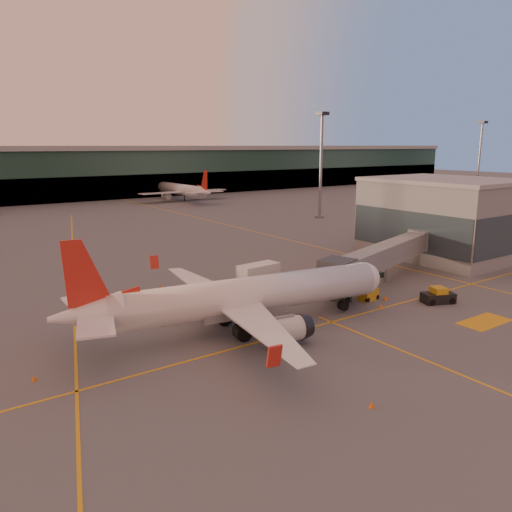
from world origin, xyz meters
TOP-DOWN VIEW (x-y plane):
  - ground at (0.00, 0.00)m, footprint 600.00×600.00m
  - taxi_markings at (-7.32, 44.49)m, footprint 100.12×173.00m
  - terminal at (0.00, 141.79)m, footprint 400.00×20.00m
  - gate_building at (41.93, 17.93)m, footprint 18.40×22.40m
  - mast_east_near at (55.00, 62.00)m, footprint 2.40×2.40m
  - mast_east_far at (130.00, 66.00)m, footprint 2.40×2.40m
  - main_airplane at (-3.99, 8.41)m, footprint 34.05×30.85m
  - jet_bridge at (22.69, 12.58)m, footprint 29.05×11.52m
  - catering_truck at (4.12, 16.70)m, footprint 5.26×2.64m
  - gpu_cart at (13.83, 8.08)m, footprint 2.46×1.63m
  - pushback_tug at (19.55, 2.68)m, footprint 4.06×3.12m
  - cone_nose at (15.40, 6.86)m, footprint 0.50×0.50m
  - cone_tail at (-22.91, 8.60)m, footprint 0.41×0.41m
  - cone_wing_right at (-4.63, -9.14)m, footprint 0.40×0.40m
  - cone_wing_left at (-4.30, 26.43)m, footprint 0.41×0.41m
  - cone_fwd at (12.65, 5.08)m, footprint 0.40×0.40m

SIDE VIEW (x-z plane):
  - ground at x=0.00m, z-range 0.00..0.00m
  - taxi_markings at x=-7.32m, z-range 0.00..0.01m
  - cone_wing_right at x=-4.63m, z-range -0.01..0.50m
  - cone_fwd at x=12.65m, z-range -0.01..0.50m
  - cone_wing_left at x=-4.30m, z-range -0.01..0.51m
  - cone_tail at x=-22.91m, z-range -0.01..0.52m
  - cone_nose at x=15.40m, z-range -0.01..0.63m
  - gpu_cart at x=13.83m, z-range -0.02..1.35m
  - pushback_tug at x=19.55m, z-range -0.17..1.68m
  - catering_truck at x=4.12m, z-range 0.27..4.23m
  - main_airplane at x=-3.99m, z-range -1.80..8.50m
  - jet_bridge at x=22.69m, z-range 0.95..6.28m
  - gate_building at x=41.93m, z-range -0.01..12.59m
  - terminal at x=0.00m, z-range -0.04..17.56m
  - mast_east_near at x=55.00m, z-range 2.06..27.66m
  - mast_east_far at x=130.00m, z-range 2.06..27.66m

